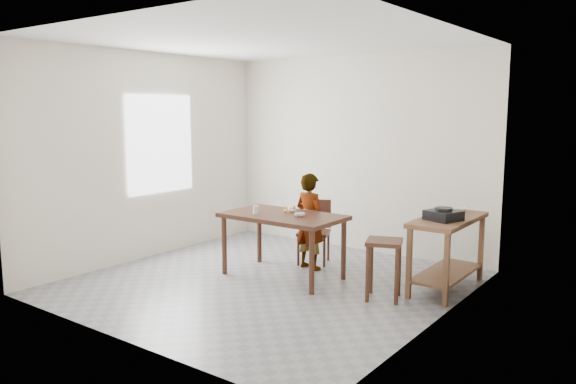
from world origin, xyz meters
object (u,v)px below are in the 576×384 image
Objects in this scene: child at (310,221)px; dining_chair at (314,232)px; dining_table at (283,246)px; stool at (384,270)px; prep_counter at (447,253)px.

child is 0.33m from dining_chair.
dining_table is 2.23× the size of stool.
child reaches higher than stool.
dining_chair reaches higher than dining_table.
dining_chair reaches higher than prep_counter.
stool is at bearing -0.43° from dining_table.
dining_table is at bearing 90.39° from child.
dining_table is at bearing 179.57° from stool.
child is 1.37m from stool.
child is 1.49× the size of dining_chair.
dining_table is at bearing -110.22° from dining_chair.
dining_chair is at bearing 179.65° from prep_counter.
dining_chair is (-0.11, 0.24, -0.20)m from child.
prep_counter is 1.50× the size of dining_chair.
dining_table is 1.17× the size of child.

